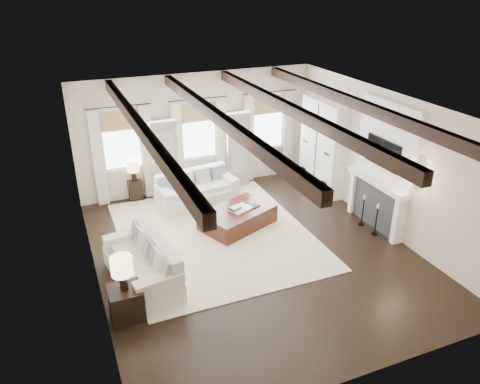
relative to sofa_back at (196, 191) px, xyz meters
name	(u,v)px	position (x,y,z in m)	size (l,w,h in m)	color
ground	(254,253)	(0.42, -2.76, -0.35)	(7.50, 7.50, 0.00)	black
room_shell	(270,153)	(1.16, -1.86, 1.54)	(6.54, 7.54, 3.22)	beige
area_rug	(215,234)	(-0.11, -1.72, -0.34)	(4.16, 4.91, 0.02)	beige
sofa_back	(196,191)	(0.00, 0.00, 0.00)	(2.15, 1.20, 0.87)	silver
sofa_left	(145,265)	(-1.95, -2.90, 0.02)	(1.23, 2.19, 0.89)	silver
ottoman	(238,218)	(0.53, -1.53, -0.13)	(1.68, 1.05, 0.44)	black
tray	(240,209)	(0.60, -1.55, 0.11)	(0.50, 0.38, 0.04)	white
book_lower	(235,208)	(0.46, -1.55, 0.15)	(0.26, 0.20, 0.04)	#262628
book_upper	(235,207)	(0.46, -1.57, 0.19)	(0.22, 0.17, 0.03)	beige
book_loose	(254,206)	(0.96, -1.53, 0.11)	(0.24, 0.18, 0.03)	#262628
side_table_front	(126,302)	(-2.48, -3.79, -0.07)	(0.57, 0.57, 0.57)	black
lamp_front	(122,268)	(-2.48, -3.79, 0.65)	(0.37, 0.37, 0.64)	black
side_table_back	(135,190)	(-1.42, 0.89, -0.08)	(0.36, 0.36, 0.53)	black
lamp_back	(133,167)	(-1.42, 0.89, 0.56)	(0.32, 0.32, 0.55)	black
candlestick_near	(376,222)	(3.32, -3.11, -0.03)	(0.16, 0.16, 0.78)	black
candlestick_far	(363,212)	(3.32, -2.59, -0.03)	(0.16, 0.16, 0.78)	black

